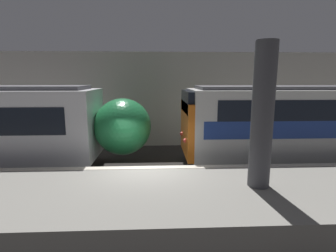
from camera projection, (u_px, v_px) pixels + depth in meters
name	position (u px, v px, depth m)	size (l,w,h in m)	color
ground_plane	(147.00, 194.00, 9.09)	(120.00, 120.00, 0.00)	#282623
platform	(145.00, 207.00, 7.13)	(40.00, 3.80, 1.02)	gray
station_rear_barrier	(150.00, 100.00, 15.23)	(50.00, 0.15, 5.44)	#9E998E
support_pillar_near	(262.00, 116.00, 6.96)	(0.58, 0.58, 3.90)	#47474C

